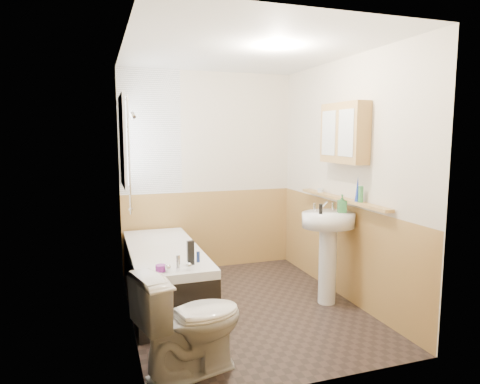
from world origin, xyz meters
name	(u,v)px	position (x,y,z in m)	size (l,w,h in m)	color
floor	(245,307)	(0.00, 0.00, 0.00)	(2.80, 2.80, 0.00)	black
ceiling	(245,50)	(0.00, 0.00, 2.50)	(2.80, 2.80, 0.00)	white
wall_back	(208,172)	(0.00, 1.41, 1.25)	(2.20, 0.02, 2.50)	beige
wall_front	(316,207)	(0.00, -1.41, 1.25)	(2.20, 0.02, 2.50)	beige
wall_left	(127,188)	(-1.11, 0.00, 1.25)	(0.02, 2.80, 2.50)	beige
wall_right	(345,180)	(1.11, 0.00, 1.25)	(0.02, 2.80, 2.50)	beige
wainscot_right	(341,250)	(1.09, 0.00, 0.50)	(0.01, 2.80, 1.00)	tan
wainscot_front	(312,314)	(0.00, -1.39, 0.50)	(2.20, 0.01, 1.00)	tan
wainscot_back	(209,230)	(0.00, 1.39, 0.50)	(2.20, 0.01, 1.00)	tan
tile_cladding_left	(129,188)	(-1.09, 0.00, 1.25)	(0.01, 2.80, 2.50)	white
tile_return_back	(150,132)	(-0.73, 1.39, 1.75)	(0.75, 0.01, 1.50)	white
window	(124,141)	(-1.06, 0.95, 1.65)	(0.03, 0.79, 0.99)	white
bathtub	(165,273)	(-0.73, 0.44, 0.29)	(0.70, 1.81, 0.71)	black
shower_riser	(130,145)	(-1.04, 0.42, 1.62)	(0.10, 0.08, 1.16)	silver
toilet	(191,322)	(-0.76, -1.00, 0.39)	(0.44, 0.79, 0.77)	white
sink	(328,239)	(0.84, -0.15, 0.67)	(0.55, 0.45, 1.06)	white
pine_shelf	(341,199)	(1.04, -0.06, 1.06)	(0.10, 1.56, 0.03)	tan
medicine_cabinet	(344,133)	(1.01, -0.11, 1.74)	(0.17, 0.67, 0.60)	tan
foam_can	(361,194)	(1.04, -0.40, 1.15)	(0.05, 0.05, 0.16)	#388447
green_bottle	(358,189)	(1.04, -0.34, 1.20)	(0.05, 0.05, 0.25)	#19339E
black_jar	(320,190)	(1.04, 0.38, 1.10)	(0.06, 0.06, 0.04)	silver
soap_bottle	(342,208)	(0.96, -0.20, 0.99)	(0.08, 0.18, 0.08)	#388447
clear_bottle	(321,209)	(0.72, -0.20, 0.99)	(0.04, 0.04, 0.10)	black
blue_gel	(191,253)	(-0.59, -0.22, 0.67)	(0.06, 0.04, 0.22)	black
cream_jar	(161,268)	(-0.87, -0.32, 0.59)	(0.09, 0.09, 0.05)	purple
orange_bottle	(198,257)	(-0.51, -0.16, 0.61)	(0.03, 0.03, 0.10)	navy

